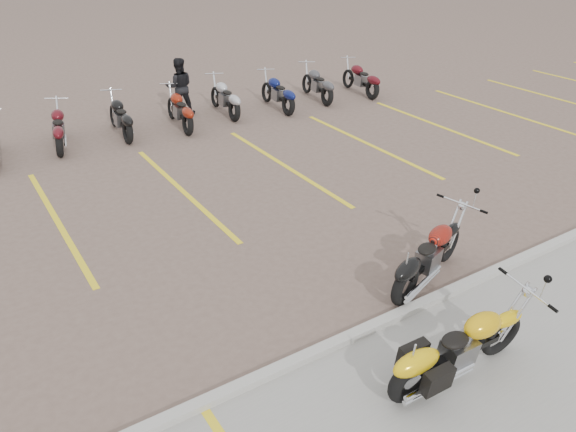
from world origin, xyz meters
name	(u,v)px	position (x,y,z in m)	size (l,w,h in m)	color
ground	(275,276)	(0.00, 0.00, 0.00)	(100.00, 100.00, 0.00)	#745D52
curb	(348,338)	(0.00, -2.00, 0.06)	(60.00, 0.18, 0.12)	#ADAAA3
parking_stripes	(182,191)	(0.00, 4.00, 0.00)	(38.00, 5.50, 0.01)	yellow
yellow_cruiser	(454,349)	(0.71, -3.29, 0.48)	(2.33, 0.35, 0.96)	black
flame_cruiser	(426,259)	(1.99, -1.51, 0.46)	(2.19, 0.84, 0.93)	black
person_b	(179,87)	(2.19, 9.13, 0.86)	(0.84, 0.65, 1.73)	black
bg_bike_row	(90,123)	(-0.83, 8.13, 0.55)	(19.03, 2.06, 1.10)	black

